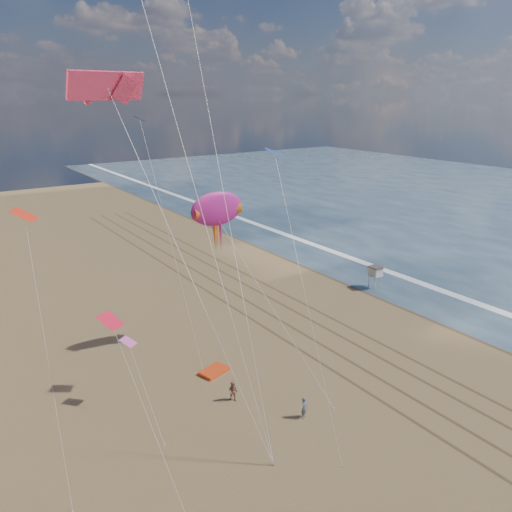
% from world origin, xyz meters
% --- Properties ---
extents(wet_sand, '(260.00, 260.00, 0.00)m').
position_xyz_m(wet_sand, '(19.00, 40.00, 0.00)').
color(wet_sand, '#42301E').
rests_on(wet_sand, ground).
extents(foam, '(260.00, 260.00, 0.00)m').
position_xyz_m(foam, '(23.20, 40.00, 0.00)').
color(foam, white).
rests_on(foam, ground).
extents(tracks, '(7.68, 120.00, 0.01)m').
position_xyz_m(tracks, '(2.55, 30.00, 0.01)').
color(tracks, brown).
rests_on(tracks, ground).
extents(lifeguard_stand, '(1.59, 1.59, 2.88)m').
position_xyz_m(lifeguard_stand, '(16.90, 30.67, 2.22)').
color(lifeguard_stand, silver).
rests_on(lifeguard_stand, ground).
extents(grounded_kite, '(2.86, 2.23, 0.29)m').
position_xyz_m(grounded_kite, '(-10.09, 24.64, 0.14)').
color(grounded_kite, '#E93E13').
rests_on(grounded_kite, ground).
extents(show_kite, '(4.89, 7.86, 19.29)m').
position_xyz_m(show_kite, '(-6.77, 29.17, 13.53)').
color(show_kite, '#B81C80').
rests_on(show_kite, ground).
extents(kite_flyer_a, '(0.75, 0.66, 1.73)m').
position_xyz_m(kite_flyer_a, '(-7.68, 15.14, 0.86)').
color(kite_flyer_a, slate).
rests_on(kite_flyer_a, ground).
extents(kite_flyer_b, '(1.01, 1.04, 1.69)m').
position_xyz_m(kite_flyer_b, '(-10.97, 20.05, 0.84)').
color(kite_flyer_b, '#935E4B').
rests_on(kite_flyer_b, ground).
extents(small_kites, '(18.54, 17.55, 16.54)m').
position_xyz_m(small_kites, '(-16.74, 22.44, 15.05)').
color(small_kites, '#EE5CB7').
rests_on(small_kites, ground).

